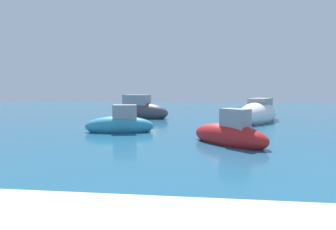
# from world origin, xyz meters

# --- Properties ---
(moored_boat_1) EXTENTS (4.62, 6.33, 2.00)m
(moored_boat_1) POSITION_xyz_m (-3.01, 13.22, 0.54)
(moored_boat_1) COLOR white
(moored_boat_1) RESTS_ON ground
(moored_boat_4) EXTENTS (3.73, 1.74, 1.66)m
(moored_boat_4) POSITION_xyz_m (-11.20, 7.65, 0.39)
(moored_boat_4) COLOR teal
(moored_boat_4) RESTS_ON ground
(moored_boat_5) EXTENTS (3.41, 3.28, 1.71)m
(moored_boat_5) POSITION_xyz_m (-5.84, 4.97, 0.39)
(moored_boat_5) COLOR #B21E1E
(moored_boat_5) RESTS_ON ground
(moored_boat_6) EXTENTS (4.83, 2.83, 2.14)m
(moored_boat_6) POSITION_xyz_m (-11.65, 14.77, 0.55)
(moored_boat_6) COLOR #3F3F47
(moored_boat_6) RESTS_ON ground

